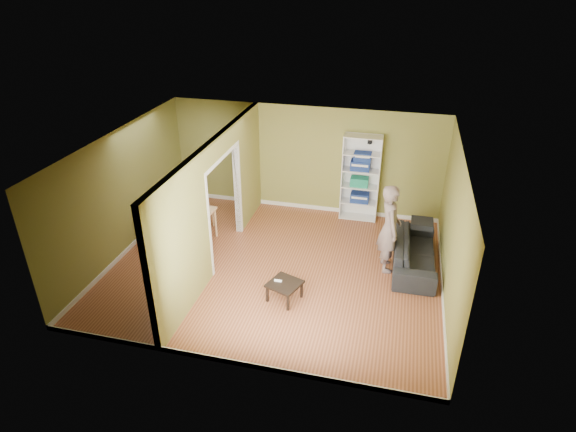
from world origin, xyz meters
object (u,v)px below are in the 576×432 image
object	(u,v)px
sofa	(415,248)
chair_near	(181,235)
bookshelf	(361,177)
chair_left	(154,219)
chair_far	(204,210)
coffee_table	(285,285)
dining_table	(185,214)
person	(390,221)

from	to	relation	value
sofa	chair_near	distance (m)	4.82
bookshelf	chair_left	xyz separation A→B (m)	(-4.29, -2.10, -0.56)
chair_left	chair_far	distance (m)	1.14
coffee_table	dining_table	distance (m)	3.05
chair_left	chair_near	xyz separation A→B (m)	(0.86, -0.47, -0.02)
coffee_table	chair_left	bearing A→B (deg)	156.21
dining_table	chair_far	world-z (taller)	chair_far
chair_near	chair_left	bearing A→B (deg)	171.15
dining_table	chair_left	bearing A→B (deg)	-174.53
sofa	person	world-z (taller)	person
chair_near	coffee_table	bearing A→B (deg)	-2.46
sofa	chair_far	bearing A→B (deg)	83.20
dining_table	chair_left	size ratio (longest dim) A/B	1.24
chair_left	bookshelf	bearing A→B (deg)	132.13
person	chair_near	distance (m)	4.29
bookshelf	chair_far	distance (m)	3.73
chair_left	chair_near	size ratio (longest dim) A/B	1.03
sofa	bookshelf	world-z (taller)	bookshelf
dining_table	chair_far	distance (m)	0.71
bookshelf	chair_near	bearing A→B (deg)	-143.16
dining_table	chair_near	xyz separation A→B (m)	(0.12, -0.54, -0.20)
sofa	coffee_table	xyz separation A→B (m)	(-2.28, -1.72, -0.09)
dining_table	chair_near	world-z (taller)	chair_near
bookshelf	coffee_table	bearing A→B (deg)	-104.70
bookshelf	chair_far	world-z (taller)	bookshelf
sofa	chair_near	world-z (taller)	chair_near
person	chair_far	size ratio (longest dim) A/B	2.37
sofa	chair_left	size ratio (longest dim) A/B	2.22
chair_far	chair_left	bearing A→B (deg)	63.68
bookshelf	chair_left	bearing A→B (deg)	-153.91
dining_table	chair_left	distance (m)	0.77
coffee_table	chair_near	xyz separation A→B (m)	(-2.49, 1.01, 0.15)
coffee_table	chair_far	xyz separation A→B (m)	(-2.48, 2.21, 0.14)
person	chair_near	xyz separation A→B (m)	(-4.22, -0.49, -0.61)
bookshelf	coffee_table	size ratio (longest dim) A/B	3.82
person	coffee_table	size ratio (longest dim) A/B	3.93
sofa	chair_far	distance (m)	4.78
coffee_table	dining_table	bearing A→B (deg)	149.30
person	chair_near	size ratio (longest dim) A/B	2.34
person	coffee_table	xyz separation A→B (m)	(-1.73, -1.50, -0.76)
dining_table	person	bearing A→B (deg)	-0.65
chair_near	chair_far	distance (m)	1.20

